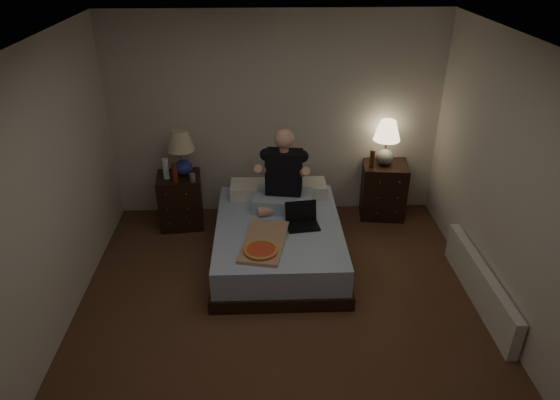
{
  "coord_description": "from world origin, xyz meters",
  "views": [
    {
      "loc": [
        -0.17,
        -3.51,
        3.25
      ],
      "look_at": [
        0.0,
        0.9,
        0.85
      ],
      "focal_mm": 32.0,
      "sensor_mm": 36.0,
      "label": 1
    }
  ],
  "objects_px": {
    "beer_bottle_left": "(175,173)",
    "pizza_box": "(261,251)",
    "beer_bottle_right": "(372,159)",
    "radiator": "(480,284)",
    "person": "(283,170)",
    "nightstand_right": "(383,189)",
    "lamp_left": "(182,153)",
    "water_bottle": "(166,169)",
    "bed": "(278,241)",
    "laptop": "(303,217)",
    "lamp_right": "(386,143)",
    "soda_can": "(193,178)",
    "nightstand_left": "(181,200)"
  },
  "relations": [
    {
      "from": "beer_bottle_left",
      "to": "pizza_box",
      "type": "xyz_separation_m",
      "value": [
        0.98,
        -1.2,
        -0.29
      ]
    },
    {
      "from": "beer_bottle_right",
      "to": "radiator",
      "type": "distance_m",
      "value": 1.94
    },
    {
      "from": "person",
      "to": "nightstand_right",
      "type": "bearing_deg",
      "value": 33.31
    },
    {
      "from": "lamp_left",
      "to": "beer_bottle_right",
      "type": "bearing_deg",
      "value": 0.77
    },
    {
      "from": "water_bottle",
      "to": "radiator",
      "type": "distance_m",
      "value": 3.63
    },
    {
      "from": "bed",
      "to": "water_bottle",
      "type": "bearing_deg",
      "value": 150.58
    },
    {
      "from": "nightstand_right",
      "to": "laptop",
      "type": "xyz_separation_m",
      "value": [
        -1.1,
        -1.02,
        0.22
      ]
    },
    {
      "from": "lamp_right",
      "to": "beer_bottle_left",
      "type": "height_order",
      "value": "lamp_right"
    },
    {
      "from": "water_bottle",
      "to": "soda_can",
      "type": "bearing_deg",
      "value": -16.86
    },
    {
      "from": "beer_bottle_right",
      "to": "bed",
      "type": "bearing_deg",
      "value": -143.75
    },
    {
      "from": "bed",
      "to": "laptop",
      "type": "bearing_deg",
      "value": -16.52
    },
    {
      "from": "beer_bottle_left",
      "to": "radiator",
      "type": "height_order",
      "value": "beer_bottle_left"
    },
    {
      "from": "bed",
      "to": "beer_bottle_left",
      "type": "height_order",
      "value": "beer_bottle_left"
    },
    {
      "from": "lamp_left",
      "to": "soda_can",
      "type": "height_order",
      "value": "lamp_left"
    },
    {
      "from": "beer_bottle_right",
      "to": "laptop",
      "type": "distance_m",
      "value": 1.32
    },
    {
      "from": "beer_bottle_right",
      "to": "person",
      "type": "distance_m",
      "value": 1.2
    },
    {
      "from": "soda_can",
      "to": "beer_bottle_right",
      "type": "relative_size",
      "value": 0.43
    },
    {
      "from": "beer_bottle_left",
      "to": "nightstand_left",
      "type": "bearing_deg",
      "value": 89.49
    },
    {
      "from": "lamp_left",
      "to": "person",
      "type": "xyz_separation_m",
      "value": [
        1.18,
        -0.46,
        -0.03
      ]
    },
    {
      "from": "bed",
      "to": "radiator",
      "type": "bearing_deg",
      "value": -22.65
    },
    {
      "from": "nightstand_right",
      "to": "pizza_box",
      "type": "height_order",
      "value": "nightstand_right"
    },
    {
      "from": "lamp_left",
      "to": "beer_bottle_left",
      "type": "height_order",
      "value": "lamp_left"
    },
    {
      "from": "beer_bottle_right",
      "to": "nightstand_left",
      "type": "bearing_deg",
      "value": -178.4
    },
    {
      "from": "water_bottle",
      "to": "person",
      "type": "height_order",
      "value": "person"
    },
    {
      "from": "nightstand_left",
      "to": "lamp_left",
      "type": "relative_size",
      "value": 1.18
    },
    {
      "from": "laptop",
      "to": "pizza_box",
      "type": "xyz_separation_m",
      "value": [
        -0.45,
        -0.5,
        -0.08
      ]
    },
    {
      "from": "bed",
      "to": "beer_bottle_left",
      "type": "distance_m",
      "value": 1.44
    },
    {
      "from": "bed",
      "to": "soda_can",
      "type": "bearing_deg",
      "value": 147.04
    },
    {
      "from": "nightstand_left",
      "to": "laptop",
      "type": "relative_size",
      "value": 1.95
    },
    {
      "from": "lamp_right",
      "to": "laptop",
      "type": "relative_size",
      "value": 1.65
    },
    {
      "from": "beer_bottle_right",
      "to": "pizza_box",
      "type": "xyz_separation_m",
      "value": [
        -1.36,
        -1.43,
        -0.33
      ]
    },
    {
      "from": "bed",
      "to": "laptop",
      "type": "xyz_separation_m",
      "value": [
        0.26,
        -0.08,
        0.34
      ]
    },
    {
      "from": "pizza_box",
      "to": "beer_bottle_right",
      "type": "bearing_deg",
      "value": 57.96
    },
    {
      "from": "water_bottle",
      "to": "beer_bottle_right",
      "type": "distance_m",
      "value": 2.46
    },
    {
      "from": "soda_can",
      "to": "nightstand_right",
      "type": "bearing_deg",
      "value": 7.58
    },
    {
      "from": "nightstand_right",
      "to": "lamp_right",
      "type": "relative_size",
      "value": 1.25
    },
    {
      "from": "nightstand_left",
      "to": "lamp_left",
      "type": "xyz_separation_m",
      "value": [
        0.06,
        0.03,
        0.61
      ]
    },
    {
      "from": "person",
      "to": "laptop",
      "type": "relative_size",
      "value": 2.74
    },
    {
      "from": "bed",
      "to": "water_bottle",
      "type": "distance_m",
      "value": 1.59
    },
    {
      "from": "soda_can",
      "to": "beer_bottle_right",
      "type": "distance_m",
      "value": 2.15
    },
    {
      "from": "person",
      "to": "pizza_box",
      "type": "xyz_separation_m",
      "value": [
        -0.26,
        -0.94,
        -0.43
      ]
    },
    {
      "from": "nightstand_left",
      "to": "soda_can",
      "type": "bearing_deg",
      "value": -44.31
    },
    {
      "from": "lamp_right",
      "to": "pizza_box",
      "type": "relative_size",
      "value": 0.74
    },
    {
      "from": "nightstand_right",
      "to": "beer_bottle_left",
      "type": "height_order",
      "value": "beer_bottle_left"
    },
    {
      "from": "bed",
      "to": "radiator",
      "type": "distance_m",
      "value": 2.1
    },
    {
      "from": "water_bottle",
      "to": "beer_bottle_left",
      "type": "bearing_deg",
      "value": -40.63
    },
    {
      "from": "nightstand_left",
      "to": "nightstand_right",
      "type": "xyz_separation_m",
      "value": [
        2.53,
        0.16,
        0.02
      ]
    },
    {
      "from": "nightstand_left",
      "to": "water_bottle",
      "type": "xyz_separation_m",
      "value": [
        -0.12,
        -0.06,
        0.46
      ]
    },
    {
      "from": "lamp_right",
      "to": "soda_can",
      "type": "distance_m",
      "value": 2.35
    },
    {
      "from": "lamp_right",
      "to": "radiator",
      "type": "relative_size",
      "value": 0.35
    }
  ]
}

